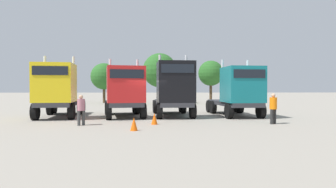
{
  "coord_description": "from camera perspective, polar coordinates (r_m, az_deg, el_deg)",
  "views": [
    {
      "loc": [
        0.82,
        -18.99,
        2.05
      ],
      "look_at": [
        1.42,
        2.05,
        1.58
      ],
      "focal_mm": 30.67,
      "sensor_mm": 36.0,
      "label": 1
    }
  ],
  "objects": [
    {
      "name": "oak_far_left",
      "position": [
        39.57,
        -12.6,
        3.42
      ],
      "size": [
        3.56,
        3.56,
        5.35
      ],
      "color": "#4C3823",
      "rests_on": "ground"
    },
    {
      "name": "visitor_with_camera",
      "position": [
        16.25,
        -16.89,
        -2.64
      ],
      "size": [
        0.57,
        0.57,
        1.66
      ],
      "rotation": [
        0.0,
        0.0,
        5.53
      ],
      "color": "#3E3E3E",
      "rests_on": "ground"
    },
    {
      "name": "traffic_cone_near",
      "position": [
        16.02,
        -2.71,
        -4.94
      ],
      "size": [
        0.36,
        0.36,
        0.63
      ],
      "primitive_type": "cone",
      "color": "#F2590C",
      "rests_on": "ground"
    },
    {
      "name": "semi_truck_yellow",
      "position": [
        20.65,
        -21.14,
        0.73
      ],
      "size": [
        3.23,
        6.25,
        4.22
      ],
      "rotation": [
        0.0,
        0.0,
        -1.45
      ],
      "color": "#333338",
      "rests_on": "ground"
    },
    {
      "name": "traffic_cone_mid",
      "position": [
        13.82,
        -6.78,
        -5.93
      ],
      "size": [
        0.36,
        0.36,
        0.64
      ],
      "primitive_type": "cone",
      "color": "#F2590C",
      "rests_on": "ground"
    },
    {
      "name": "visitor_in_hivis",
      "position": [
        17.19,
        20.19,
        -2.3
      ],
      "size": [
        0.55,
        0.55,
        1.73
      ],
      "rotation": [
        0.0,
        0.0,
        2.13
      ],
      "color": "#282828",
      "rests_on": "ground"
    },
    {
      "name": "oak_far_right",
      "position": [
        38.82,
        8.51,
        4.08
      ],
      "size": [
        3.37,
        3.37,
        5.66
      ],
      "color": "#4C3823",
      "rests_on": "ground"
    },
    {
      "name": "semi_truck_red",
      "position": [
        19.72,
        -8.6,
        0.48
      ],
      "size": [
        3.63,
        6.13,
        4.03
      ],
      "rotation": [
        0.0,
        0.0,
        -1.37
      ],
      "color": "#333338",
      "rests_on": "ground"
    },
    {
      "name": "oak_far_centre",
      "position": [
        36.72,
        -1.65,
        4.71
      ],
      "size": [
        4.36,
        4.36,
        6.44
      ],
      "color": "#4C3823",
      "rests_on": "ground"
    },
    {
      "name": "semi_truck_black",
      "position": [
        19.91,
        1.22,
        0.97
      ],
      "size": [
        3.0,
        6.44,
        4.39
      ],
      "rotation": [
        0.0,
        0.0,
        -1.49
      ],
      "color": "#333338",
      "rests_on": "ground"
    },
    {
      "name": "semi_truck_teal",
      "position": [
        20.73,
        13.88,
        0.58
      ],
      "size": [
        3.08,
        6.37,
        4.06
      ],
      "rotation": [
        0.0,
        0.0,
        -1.48
      ],
      "color": "#333338",
      "rests_on": "ground"
    },
    {
      "name": "ground",
      "position": [
        19.12,
        -4.09,
        -4.89
      ],
      "size": [
        200.0,
        200.0,
        0.0
      ],
      "primitive_type": "plane",
      "color": "gray"
    }
  ]
}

